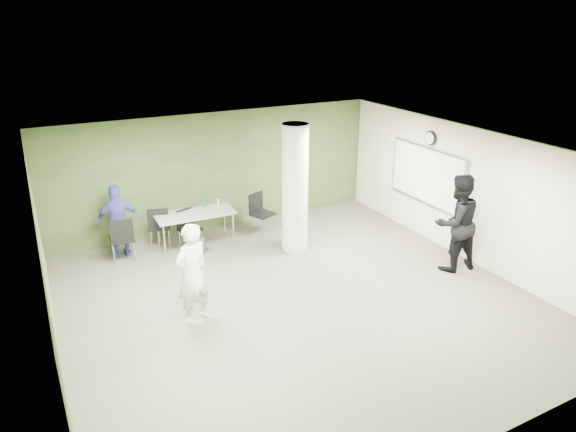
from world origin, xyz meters
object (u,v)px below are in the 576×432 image
man_black (456,223)px  man_blue (119,221)px  chair_back_left (122,236)px  folding_table (195,215)px  woman_white (192,274)px

man_black → man_blue: 6.97m
man_black → man_blue: (-5.89, 3.73, -0.21)m
chair_back_left → man_blue: (0.02, 0.31, 0.22)m
folding_table → man_black: bearing=-36.9°
chair_back_left → man_black: size_ratio=0.49×
chair_back_left → woman_white: (0.63, -2.87, 0.32)m
folding_table → chair_back_left: folding_table is taller
woman_white → man_black: 5.31m
man_black → man_blue: man_black is taller
man_black → man_blue: size_ratio=1.26×
folding_table → chair_back_left: bearing=-178.4°
man_black → folding_table: bearing=-32.3°
folding_table → man_black: (4.30, -3.42, 0.24)m
man_black → woman_white: bearing=0.2°
man_blue → woman_white: bearing=103.9°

